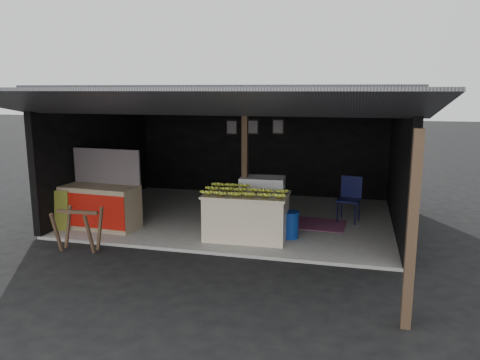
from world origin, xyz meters
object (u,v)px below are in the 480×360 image
(banana_table, at_px, (246,216))
(neighbor_stall, at_px, (101,205))
(white_crate, at_px, (262,201))
(sawhorse, at_px, (78,226))
(plastic_chair, at_px, (350,195))
(water_barrel, at_px, (290,225))

(banana_table, distance_m, neighbor_stall, 3.15)
(banana_table, height_order, white_crate, white_crate)
(white_crate, bearing_deg, sawhorse, -145.02)
(white_crate, height_order, sawhorse, white_crate)
(neighbor_stall, relative_size, plastic_chair, 1.66)
(banana_table, bearing_deg, white_crate, 82.66)
(neighbor_stall, relative_size, sawhorse, 2.06)
(plastic_chair, bearing_deg, neighbor_stall, -148.27)
(banana_table, height_order, water_barrel, banana_table)
(banana_table, xyz_separation_m, white_crate, (0.10, 1.04, 0.07))
(banana_table, distance_m, plastic_chair, 2.64)
(white_crate, height_order, water_barrel, white_crate)
(banana_table, height_order, neighbor_stall, neighbor_stall)
(banana_table, distance_m, white_crate, 1.04)
(neighbor_stall, bearing_deg, water_barrel, 7.79)
(neighbor_stall, xyz_separation_m, water_barrel, (3.98, 0.28, -0.24))
(banana_table, xyz_separation_m, plastic_chair, (1.94, 1.79, 0.14))
(white_crate, height_order, plastic_chair, white_crate)
(white_crate, relative_size, neighbor_stall, 0.63)
(white_crate, distance_m, water_barrel, 1.12)
(white_crate, distance_m, neighbor_stall, 3.43)
(sawhorse, relative_size, water_barrel, 1.59)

